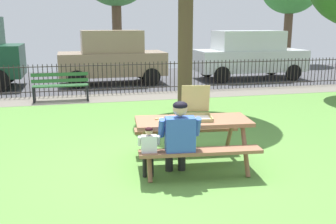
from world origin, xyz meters
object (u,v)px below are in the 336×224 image
at_px(park_bench_center, 61,87).
at_px(parked_car_center, 249,54).
at_px(child_at_table, 149,148).
at_px(adult_at_table, 179,136).
at_px(pizza_box_open, 196,110).
at_px(pizza_slice_on_table, 163,120).
at_px(parked_car_left, 112,57).
at_px(picnic_table_foreground, 193,130).

distance_m(park_bench_center, parked_car_center, 7.91).
height_order(child_at_table, parked_car_center, parked_car_center).
bearing_deg(adult_at_table, park_bench_center, 106.29).
height_order(pizza_box_open, pizza_slice_on_table, pizza_box_open).
bearing_deg(park_bench_center, parked_car_left, 58.62).
bearing_deg(pizza_box_open, parked_car_left, 93.40).
height_order(adult_at_table, child_at_table, adult_at_table).
xyz_separation_m(picnic_table_foreground, pizza_slice_on_table, (-0.48, 0.05, 0.18)).
bearing_deg(parked_car_left, park_bench_center, -121.38).
bearing_deg(pizza_slice_on_table, picnic_table_foreground, -5.43).
xyz_separation_m(adult_at_table, parked_car_center, (5.44, 9.38, 0.35)).
bearing_deg(parked_car_center, child_at_table, -122.14).
bearing_deg(child_at_table, pizza_slice_on_table, 57.25).
bearing_deg(pizza_slice_on_table, pizza_box_open, 4.91).
distance_m(child_at_table, parked_car_left, 9.38).
bearing_deg(picnic_table_foreground, parked_car_left, 92.82).
height_order(picnic_table_foreground, pizza_box_open, pizza_box_open).
bearing_deg(parked_car_left, picnic_table_foreground, -87.18).
bearing_deg(parked_car_center, picnic_table_foreground, -119.71).
xyz_separation_m(picnic_table_foreground, adult_at_table, (-0.35, -0.47, 0.06)).
distance_m(child_at_table, parked_car_center, 11.07).
distance_m(park_bench_center, parked_car_left, 3.50).
distance_m(pizza_box_open, child_at_table, 1.11).
height_order(pizza_box_open, park_bench_center, pizza_box_open).
height_order(adult_at_table, parked_car_center, parked_car_center).
xyz_separation_m(park_bench_center, parked_car_left, (1.79, 2.94, 0.59)).
xyz_separation_m(pizza_box_open, parked_car_center, (5.00, 8.81, 0.11)).
relative_size(picnic_table_foreground, pizza_slice_on_table, 6.79).
bearing_deg(pizza_slice_on_table, parked_car_left, 89.76).
bearing_deg(pizza_slice_on_table, adult_at_table, -76.43).
relative_size(pizza_box_open, parked_car_left, 0.15).
height_order(parked_car_left, parked_car_center, parked_car_left).
bearing_deg(child_at_table, park_bench_center, 102.59).
relative_size(park_bench_center, parked_car_left, 0.41).
distance_m(picnic_table_foreground, parked_car_center, 10.26).
bearing_deg(pizza_box_open, pizza_slice_on_table, -175.09).
bearing_deg(park_bench_center, pizza_box_open, -68.46).
bearing_deg(adult_at_table, pizza_box_open, 52.15).
distance_m(picnic_table_foreground, pizza_slice_on_table, 0.51).
distance_m(pizza_slice_on_table, park_bench_center, 6.19).
relative_size(child_at_table, parked_car_left, 0.21).
relative_size(adult_at_table, park_bench_center, 0.74).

